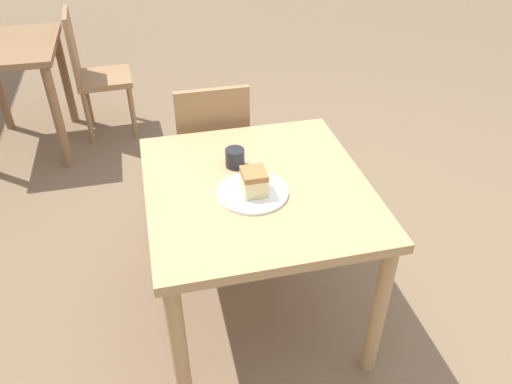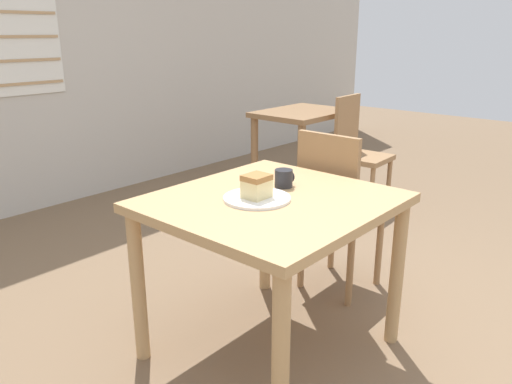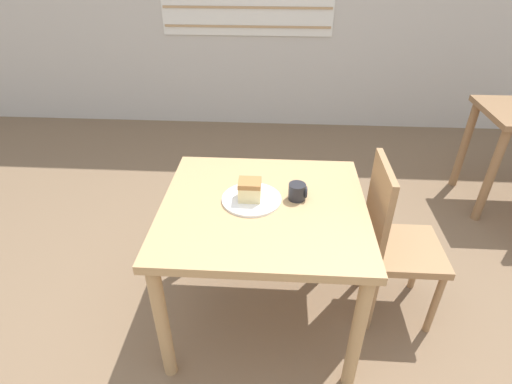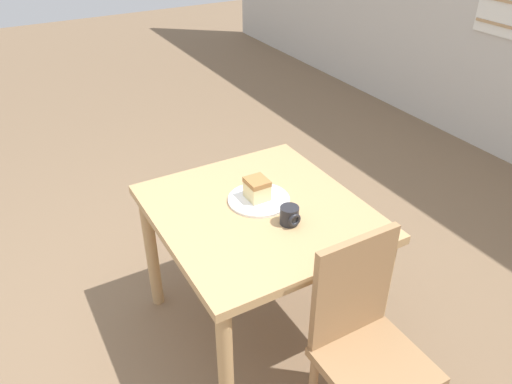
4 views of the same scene
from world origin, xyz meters
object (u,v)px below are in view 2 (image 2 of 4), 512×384
at_px(dining_table_far, 302,130).
at_px(plate, 257,198).
at_px(chair_near_window, 336,209).
at_px(dining_table_near, 272,221).
at_px(cake_slice, 257,186).
at_px(chair_far_corner, 357,149).
at_px(coffee_mug, 284,178).

height_order(dining_table_far, plate, dining_table_far).
xyz_separation_m(chair_near_window, plate, (-0.70, -0.05, 0.25)).
bearing_deg(dining_table_near, dining_table_far, 32.75).
bearing_deg(plate, dining_table_near, -28.83).
relative_size(plate, cake_slice, 2.70).
height_order(dining_table_near, cake_slice, cake_slice).
distance_m(chair_far_corner, cake_slice, 2.15).
relative_size(dining_table_far, cake_slice, 7.46).
bearing_deg(cake_slice, plate, 32.15).
xyz_separation_m(plate, coffee_mug, (0.21, 0.03, 0.03)).
bearing_deg(plate, dining_table_far, 31.28).
xyz_separation_m(chair_far_corner, coffee_mug, (-1.79, -0.66, 0.28)).
height_order(dining_table_near, dining_table_far, dining_table_far).
distance_m(dining_table_near, chair_far_corner, 2.08).
bearing_deg(chair_far_corner, plate, -163.84).
xyz_separation_m(dining_table_near, coffee_mug, (0.15, 0.06, 0.14)).
relative_size(dining_table_far, chair_near_window, 0.85).
bearing_deg(dining_table_near, coffee_mug, 20.35).
relative_size(chair_far_corner, cake_slice, 8.74).
bearing_deg(dining_table_far, chair_near_window, -137.43).
bearing_deg(chair_near_window, plate, 94.37).
bearing_deg(cake_slice, chair_near_window, 4.70).
distance_m(dining_table_far, coffee_mug, 2.03).
height_order(chair_far_corner, cake_slice, chair_far_corner).
relative_size(chair_near_window, coffee_mug, 10.38).
bearing_deg(dining_table_far, chair_far_corner, -76.60).
xyz_separation_m(chair_far_corner, plate, (-2.00, -0.69, 0.25)).
height_order(dining_table_far, chair_far_corner, chair_far_corner).
relative_size(dining_table_near, dining_table_far, 1.23).
bearing_deg(dining_table_far, cake_slice, -148.72).
distance_m(dining_table_far, chair_near_window, 1.62).
xyz_separation_m(chair_near_window, chair_far_corner, (1.30, 0.63, 0.00)).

